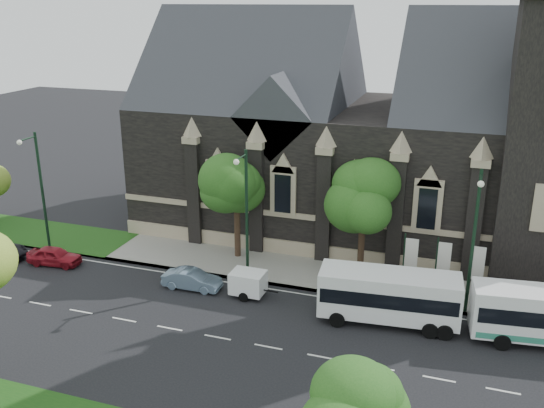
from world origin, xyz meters
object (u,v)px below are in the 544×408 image
at_px(tree_park_east, 348,404).
at_px(banner_flag_left, 408,258).
at_px(banner_flag_center, 441,262).
at_px(street_lamp_mid, 246,209).
at_px(tree_walk_left, 240,182).
at_px(banner_flag_right, 475,266).
at_px(street_lamp_far, 40,185).
at_px(sedan, 192,279).
at_px(tree_walk_right, 368,193).
at_px(shuttle_bus, 389,294).
at_px(car_far_red, 54,256).
at_px(box_trailer, 248,283).
at_px(street_lamp_near, 474,236).

distance_m(tree_park_east, banner_flag_left, 18.46).
bearing_deg(banner_flag_center, street_lamp_mid, -171.18).
bearing_deg(tree_walk_left, banner_flag_left, -8.02).
bearing_deg(banner_flag_right, street_lamp_far, -176.40).
relative_size(street_lamp_mid, sedan, 2.32).
xyz_separation_m(tree_walk_right, shuttle_bus, (2.52, -5.92, -4.04)).
xyz_separation_m(street_lamp_mid, street_lamp_far, (-16.00, 0.00, 0.00)).
bearing_deg(shuttle_bus, street_lamp_mid, 161.26).
distance_m(street_lamp_mid, sedan, 5.78).
height_order(tree_walk_right, sedan, tree_walk_right).
distance_m(sedan, car_far_red, 10.88).
relative_size(box_trailer, car_far_red, 0.80).
relative_size(banner_flag_left, sedan, 1.03).
distance_m(banner_flag_left, banner_flag_right, 4.00).
height_order(street_lamp_mid, box_trailer, street_lamp_mid).
xyz_separation_m(tree_walk_right, banner_flag_left, (3.08, -1.71, -3.43)).
distance_m(shuttle_bus, car_far_red, 23.61).
bearing_deg(box_trailer, banner_flag_left, 22.72).
xyz_separation_m(street_lamp_far, shuttle_bus, (25.73, -2.30, -3.34)).
height_order(street_lamp_far, car_far_red, street_lamp_far).
distance_m(tree_walk_left, banner_flag_center, 14.58).
height_order(tree_park_east, banner_flag_center, tree_park_east).
bearing_deg(shuttle_bus, sedan, 173.82).
bearing_deg(street_lamp_near, tree_park_east, -103.11).
distance_m(tree_walk_right, street_lamp_near, 7.72).
bearing_deg(street_lamp_mid, tree_park_east, -58.21).
bearing_deg(street_lamp_far, tree_walk_right, 8.86).
height_order(tree_walk_left, banner_flag_right, tree_walk_left).
bearing_deg(street_lamp_near, street_lamp_far, 180.00).
xyz_separation_m(tree_park_east, banner_flag_right, (4.11, 18.32, -2.24)).
bearing_deg(car_far_red, street_lamp_far, 41.79).
xyz_separation_m(tree_park_east, tree_walk_right, (-2.96, 20.04, 1.20)).
distance_m(tree_park_east, tree_walk_right, 20.29).
xyz_separation_m(banner_flag_right, shuttle_bus, (-4.56, -4.20, -0.61)).
bearing_deg(street_lamp_near, car_far_red, -176.04).
xyz_separation_m(street_lamp_far, banner_flag_center, (28.29, 1.91, -2.73)).
relative_size(tree_park_east, banner_flag_center, 1.57).
relative_size(banner_flag_right, sedan, 1.03).
height_order(shuttle_bus, sedan, shuttle_bus).
xyz_separation_m(tree_walk_left, car_far_red, (-12.06, -5.54, -5.08)).
bearing_deg(car_far_red, tree_walk_left, -71.58).
xyz_separation_m(banner_flag_left, banner_flag_center, (2.00, 0.00, 0.00)).
distance_m(street_lamp_near, box_trailer, 13.93).
relative_size(street_lamp_near, sedan, 2.32).
bearing_deg(banner_flag_center, street_lamp_far, -176.14).
height_order(tree_walk_right, banner_flag_center, tree_walk_right).
height_order(tree_park_east, street_lamp_far, street_lamp_far).
relative_size(tree_walk_left, street_lamp_mid, 0.85).
bearing_deg(tree_walk_left, banner_flag_right, -6.04).
distance_m(street_lamp_mid, box_trailer, 4.68).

